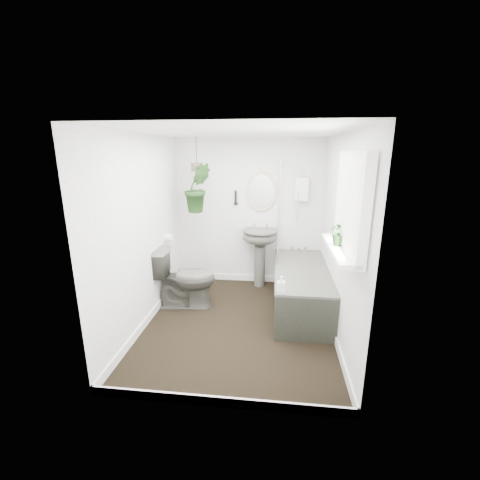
# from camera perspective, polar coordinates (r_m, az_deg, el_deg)

# --- Properties ---
(floor) EXTENTS (2.30, 2.80, 0.02)m
(floor) POSITION_cam_1_polar(r_m,az_deg,el_deg) (4.20, -0.24, -14.64)
(floor) COLOR black
(floor) RESTS_ON ground
(ceiling) EXTENTS (2.30, 2.80, 0.02)m
(ceiling) POSITION_cam_1_polar(r_m,az_deg,el_deg) (3.64, -0.29, 18.83)
(ceiling) COLOR white
(ceiling) RESTS_ON ground
(wall_back) EXTENTS (2.30, 0.02, 2.30)m
(wall_back) POSITION_cam_1_polar(r_m,az_deg,el_deg) (5.12, 1.62, 4.82)
(wall_back) COLOR white
(wall_back) RESTS_ON ground
(wall_front) EXTENTS (2.30, 0.02, 2.30)m
(wall_front) POSITION_cam_1_polar(r_m,az_deg,el_deg) (2.43, -4.25, -7.49)
(wall_front) COLOR white
(wall_front) RESTS_ON ground
(wall_left) EXTENTS (0.02, 2.80, 2.30)m
(wall_left) POSITION_cam_1_polar(r_m,az_deg,el_deg) (4.06, -16.76, 1.30)
(wall_left) COLOR white
(wall_left) RESTS_ON ground
(wall_right) EXTENTS (0.02, 2.80, 2.30)m
(wall_right) POSITION_cam_1_polar(r_m,az_deg,el_deg) (3.80, 17.38, 0.32)
(wall_right) COLOR white
(wall_right) RESTS_ON ground
(skirting) EXTENTS (2.30, 2.80, 0.10)m
(skirting) POSITION_cam_1_polar(r_m,az_deg,el_deg) (4.17, -0.24, -13.92)
(skirting) COLOR white
(skirting) RESTS_ON floor
(bathtub) EXTENTS (0.72, 1.72, 0.58)m
(bathtub) POSITION_cam_1_polar(r_m,az_deg,el_deg) (4.50, 10.81, -8.48)
(bathtub) COLOR #464640
(bathtub) RESTS_ON floor
(bath_screen) EXTENTS (0.04, 0.72, 1.40)m
(bath_screen) POSITION_cam_1_polar(r_m,az_deg,el_deg) (4.67, 6.96, 5.28)
(bath_screen) COLOR silver
(bath_screen) RESTS_ON bathtub
(shower_box) EXTENTS (0.20, 0.10, 0.35)m
(shower_box) POSITION_cam_1_polar(r_m,az_deg,el_deg) (4.99, 10.88, 8.91)
(shower_box) COLOR white
(shower_box) RESTS_ON wall_back
(oval_mirror) EXTENTS (0.46, 0.03, 0.62)m
(oval_mirror) POSITION_cam_1_polar(r_m,az_deg,el_deg) (5.02, 3.82, 8.61)
(oval_mirror) COLOR #C4B791
(oval_mirror) RESTS_ON wall_back
(wall_sconce) EXTENTS (0.04, 0.04, 0.22)m
(wall_sconce) POSITION_cam_1_polar(r_m,az_deg,el_deg) (5.06, -0.78, 7.55)
(wall_sconce) COLOR black
(wall_sconce) RESTS_ON wall_back
(toilet_roll_holder) EXTENTS (0.11, 0.11, 0.11)m
(toilet_roll_holder) POSITION_cam_1_polar(r_m,az_deg,el_deg) (4.73, -12.59, 0.42)
(toilet_roll_holder) COLOR white
(toilet_roll_holder) RESTS_ON wall_left
(window_recess) EXTENTS (0.08, 1.00, 0.90)m
(window_recess) POSITION_cam_1_polar(r_m,az_deg,el_deg) (3.01, 19.20, 6.09)
(window_recess) COLOR white
(window_recess) RESTS_ON wall_right
(window_sill) EXTENTS (0.18, 1.00, 0.04)m
(window_sill) POSITION_cam_1_polar(r_m,az_deg,el_deg) (3.09, 17.25, -1.54)
(window_sill) COLOR white
(window_sill) RESTS_ON wall_right
(window_blinds) EXTENTS (0.01, 0.86, 0.76)m
(window_blinds) POSITION_cam_1_polar(r_m,az_deg,el_deg) (3.00, 18.36, 6.14)
(window_blinds) COLOR white
(window_blinds) RESTS_ON wall_right
(toilet) EXTENTS (0.87, 0.56, 0.84)m
(toilet) POSITION_cam_1_polar(r_m,az_deg,el_deg) (4.52, -9.72, -6.56)
(toilet) COLOR #464640
(toilet) RESTS_ON floor
(pedestal_sink) EXTENTS (0.63, 0.57, 0.94)m
(pedestal_sink) POSITION_cam_1_polar(r_m,az_deg,el_deg) (5.10, 3.52, -3.20)
(pedestal_sink) COLOR #464640
(pedestal_sink) RESTS_ON floor
(sill_plant) EXTENTS (0.25, 0.22, 0.24)m
(sill_plant) POSITION_cam_1_polar(r_m,az_deg,el_deg) (3.12, 17.46, 1.32)
(sill_plant) COLOR black
(sill_plant) RESTS_ON window_sill
(hanging_plant) EXTENTS (0.48, 0.45, 0.71)m
(hanging_plant) POSITION_cam_1_polar(r_m,az_deg,el_deg) (4.73, -7.55, 9.17)
(hanging_plant) COLOR black
(hanging_plant) RESTS_ON ceiling
(soap_bottle) EXTENTS (0.10, 0.10, 0.19)m
(soap_bottle) POSITION_cam_1_polar(r_m,az_deg,el_deg) (3.61, 7.33, -7.84)
(soap_bottle) COLOR black
(soap_bottle) RESTS_ON bathtub
(hanging_pot) EXTENTS (0.16, 0.16, 0.12)m
(hanging_pot) POSITION_cam_1_polar(r_m,az_deg,el_deg) (4.70, -7.68, 12.73)
(hanging_pot) COLOR #504138
(hanging_pot) RESTS_ON ceiling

